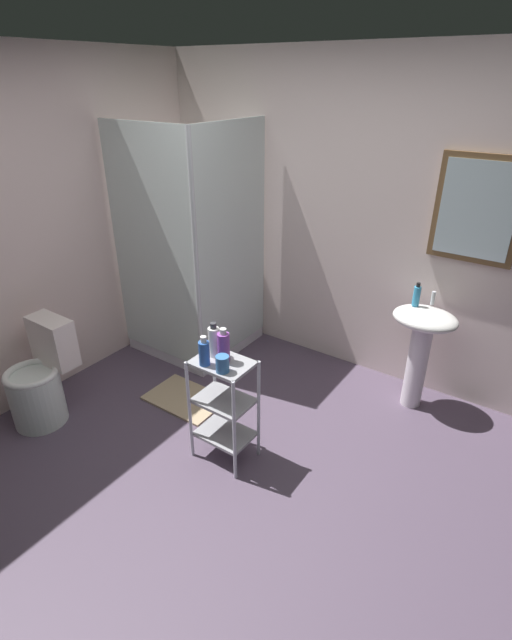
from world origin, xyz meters
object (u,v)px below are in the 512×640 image
object	(u,v)px
toilet	(41,382)
hand_soap_bottle	(417,296)
shower_stall	(196,303)
bath_mat	(185,399)
pedestal_sink	(421,339)
storage_cart	(224,402)
conditioner_bottle_purple	(224,347)
rinse_cup	(222,364)
shampoo_bottle_blue	(204,352)
lotion_bottle_white	(214,341)

from	to	relation	value
toilet	hand_soap_bottle	bearing A→B (deg)	39.90
shower_stall	bath_mat	bearing A→B (deg)	-56.81
shower_stall	pedestal_sink	distance (m)	1.94
pedestal_sink	storage_cart	distance (m)	1.53
shower_stall	storage_cart	bearing A→B (deg)	-41.99
shower_stall	conditioner_bottle_purple	distance (m)	1.49
rinse_cup	bath_mat	xyz separation A→B (m)	(-0.70, 0.38, -0.78)
toilet	rinse_cup	size ratio (longest dim) A/B	7.35
toilet	shampoo_bottle_blue	bearing A→B (deg)	15.76
lotion_bottle_white	bath_mat	bearing A→B (deg)	154.26
pedestal_sink	lotion_bottle_white	world-z (taller)	lotion_bottle_white
storage_cart	bath_mat	bearing A→B (deg)	154.85
shower_stall	hand_soap_bottle	distance (m)	1.90
hand_soap_bottle	shampoo_bottle_blue	world-z (taller)	hand_soap_bottle
shower_stall	shampoo_bottle_blue	xyz separation A→B (m)	(1.01, -1.05, 0.36)
rinse_cup	lotion_bottle_white	bearing A→B (deg)	143.57
shampoo_bottle_blue	lotion_bottle_white	size ratio (longest dim) A/B	0.85
shower_stall	rinse_cup	xyz separation A→B (m)	(1.14, -1.05, 0.33)
shampoo_bottle_blue	rinse_cup	world-z (taller)	shampoo_bottle_blue
shampoo_bottle_blue	bath_mat	distance (m)	1.07
toilet	storage_cart	world-z (taller)	toilet
pedestal_sink	bath_mat	bearing A→B (deg)	-146.70
pedestal_sink	hand_soap_bottle	distance (m)	0.32
storage_cart	conditioner_bottle_purple	xyz separation A→B (m)	(0.00, 0.02, 0.40)
toilet	storage_cart	distance (m)	1.42
toilet	conditioner_bottle_purple	bearing A→B (deg)	18.80
pedestal_sink	bath_mat	distance (m)	1.86
rinse_cup	toilet	bearing A→B (deg)	-165.57
conditioner_bottle_purple	pedestal_sink	bearing A→B (deg)	56.30
storage_cart	toilet	bearing A→B (deg)	-161.81
lotion_bottle_white	conditioner_bottle_purple	bearing A→B (deg)	-11.55
storage_cart	shampoo_bottle_blue	bearing A→B (deg)	-130.26
storage_cart	pedestal_sink	bearing A→B (deg)	56.60
bath_mat	storage_cart	bearing A→B (deg)	-25.15
lotion_bottle_white	bath_mat	distance (m)	1.03
toilet	shower_stall	bearing A→B (deg)	79.40
lotion_bottle_white	storage_cart	bearing A→B (deg)	-21.39
hand_soap_bottle	bath_mat	distance (m)	1.92
shampoo_bottle_blue	bath_mat	size ratio (longest dim) A/B	0.32
storage_cart	rinse_cup	distance (m)	0.37
hand_soap_bottle	shampoo_bottle_blue	bearing A→B (deg)	-120.42
hand_soap_bottle	rinse_cup	world-z (taller)	hand_soap_bottle
shower_stall	lotion_bottle_white	bearing A→B (deg)	-43.39
storage_cart	shampoo_bottle_blue	size ratio (longest dim) A/B	3.85
toilet	storage_cart	xyz separation A→B (m)	(1.34, 0.44, 0.12)
storage_cart	hand_soap_bottle	world-z (taller)	hand_soap_bottle
hand_soap_bottle	pedestal_sink	bearing A→B (deg)	-18.46
shower_stall	bath_mat	size ratio (longest dim) A/B	3.33
shampoo_bottle_blue	rinse_cup	bearing A→B (deg)	1.27
conditioner_bottle_purple	bath_mat	distance (m)	1.09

